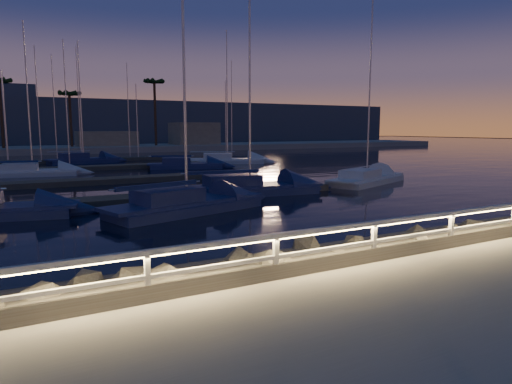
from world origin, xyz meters
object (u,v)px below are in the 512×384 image
guard_rail (342,236)px  sailboat_c (246,187)px  sailboat_g (30,171)px  sailboat_l (225,160)px  sailboat_h (365,178)px  sailboat_n (82,159)px  sailboat_k (184,164)px  sailboat_b (183,203)px

guard_rail → sailboat_c: (5.48, 15.95, -0.92)m
sailboat_g → sailboat_l: bearing=22.3°
guard_rail → sailboat_c: bearing=71.0°
sailboat_h → sailboat_n: sailboat_h is taller
sailboat_k → guard_rail: bearing=-83.9°
guard_rail → sailboat_k: bearing=76.7°
sailboat_h → sailboat_l: sailboat_l is taller
sailboat_k → sailboat_h: bearing=-49.1°
guard_rail → sailboat_l: (14.76, 39.29, -0.94)m
sailboat_b → sailboat_l: bearing=45.3°
sailboat_g → guard_rail: bearing=-71.6°
guard_rail → sailboat_k: sailboat_k is taller
sailboat_g → sailboat_n: (5.86, 12.85, 0.04)m
sailboat_n → sailboat_l: bearing=-39.8°
sailboat_l → sailboat_n: sailboat_l is taller
sailboat_h → sailboat_n: 34.37m
sailboat_n → sailboat_b: bearing=-101.5°
sailboat_c → sailboat_h: sailboat_c is taller
sailboat_k → sailboat_n: size_ratio=0.94×
sailboat_b → sailboat_k: (8.31, 23.23, -0.05)m
sailboat_b → sailboat_k: 24.67m
sailboat_b → sailboat_g: size_ratio=1.10×
guard_rail → sailboat_n: bearing=89.9°
sailboat_b → sailboat_n: (0.10, 35.32, -0.00)m
sailboat_k → sailboat_l: sailboat_l is taller
guard_rail → sailboat_n: 47.27m
sailboat_c → sailboat_g: size_ratio=1.17×
guard_rail → sailboat_c: 16.89m
sailboat_k → sailboat_l: size_ratio=0.87×
sailboat_n → sailboat_c: bearing=-91.5°
sailboat_b → sailboat_c: (5.49, 4.01, -0.00)m
sailboat_h → sailboat_k: sailboat_h is taller
sailboat_k → sailboat_n: 14.62m
guard_rail → sailboat_h: size_ratio=3.11×
sailboat_c → sailboat_h: bearing=9.9°
guard_rail → sailboat_h: 22.82m
sailboat_g → sailboat_k: sailboat_k is taller
sailboat_l → sailboat_c: bearing=-88.0°
sailboat_g → sailboat_h: size_ratio=0.91×
sailboat_c → sailboat_n: 31.77m
guard_rail → sailboat_b: bearing=90.0°
sailboat_g → sailboat_c: bearing=-49.8°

